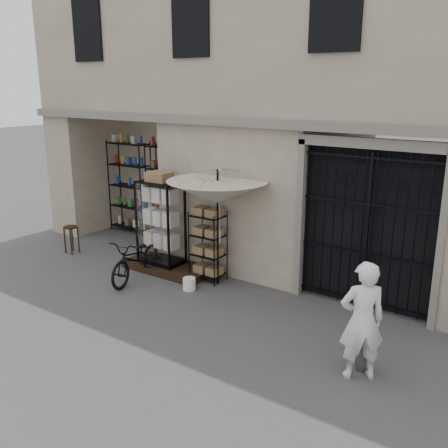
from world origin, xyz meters
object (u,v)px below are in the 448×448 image
Objects in this scene: market_umbrella at (218,186)px; bicycle at (138,279)px; display_cabinet at (161,227)px; wire_rack at (208,247)px; wooden_stool at (72,239)px; white_bucket at (189,284)px; steel_bollard at (363,342)px; shopkeeper at (357,376)px.

market_umbrella is 2.66m from bicycle.
market_umbrella reaches higher than display_cabinet.
market_umbrella is at bearing 14.96° from bicycle.
wire_rack is 3.78m from wooden_stool.
white_bucket is (0.01, -0.64, -0.60)m from wire_rack.
bicycle reaches higher than white_bucket.
display_cabinet is 0.69× the size of market_umbrella.
wooden_stool is 7.63m from steel_bollard.
white_bucket reaches higher than shopkeeper.
market_umbrella is at bearing -3.56° from wire_rack.
bicycle reaches higher than shopkeeper.
wooden_stool is at bearing 172.49° from steel_bollard.
steel_bollard is at bearing -12.94° from wire_rack.
wire_rack is 2.20× the size of wooden_stool.
white_bucket is 0.15× the size of shopkeeper.
display_cabinet reaches higher than wooden_stool.
steel_bollard is at bearing -22.10° from market_umbrella.
display_cabinet is 2.95× the size of wooden_stool.
shopkeeper is (5.09, -0.85, 0.00)m from bicycle.
white_bucket is 3.75m from wooden_stool.
white_bucket is 4.00m from shopkeeper.
display_cabinet is at bearing 9.30° from wooden_stool.
market_umbrella reaches higher than wooden_stool.
wooden_stool is (-4.02, -0.44, -1.69)m from market_umbrella.
wire_rack reaches higher than steel_bollard.
display_cabinet is 7.74× the size of white_bucket.
steel_bollard reaches higher than white_bucket.
shopkeeper is at bearing -21.78° from bicycle.
market_umbrella is 2.03m from white_bucket.
wooden_stool is at bearing -163.88° from wire_rack.
market_umbrella reaches higher than shopkeeper.
market_umbrella is 4.15m from steel_bollard.
white_bucket is (-0.29, -0.58, -1.92)m from market_umbrella.
display_cabinet is at bearing 164.36° from steel_bollard.
display_cabinet reaches higher than shopkeeper.
market_umbrella is at bearing -62.91° from shopkeeper.
shopkeeper is (3.57, -1.63, -2.04)m from market_umbrella.
display_cabinet reaches higher than wire_rack.
wooden_stool is 7.69m from shopkeeper.
display_cabinet is at bearing -178.94° from market_umbrella.
shopkeeper is (5.07, -1.60, -0.97)m from display_cabinet.
wire_rack is at bearing 7.68° from wooden_stool.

